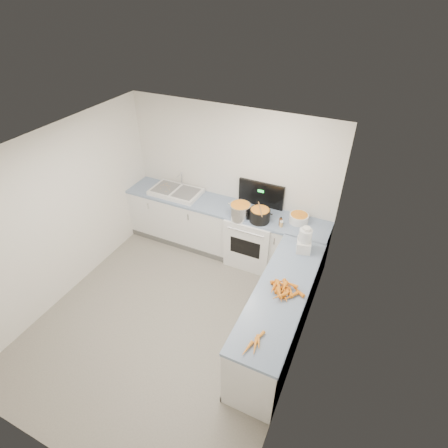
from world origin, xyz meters
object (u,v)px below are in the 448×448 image
at_px(food_processor, 305,241).
at_px(stove, 253,237).
at_px(steel_pot, 240,211).
at_px(extract_bottle, 281,222).
at_px(mixing_bowl, 299,218).
at_px(spice_jar, 281,224).
at_px(black_pot, 260,216).
at_px(sink, 176,192).

bearing_deg(food_processor, stove, 150.06).
xyz_separation_m(stove, steel_pot, (-0.17, -0.16, 0.57)).
bearing_deg(food_processor, extract_bottle, 137.38).
bearing_deg(steel_pot, mixing_bowl, 16.01).
relative_size(steel_pot, spice_jar, 3.84).
relative_size(extract_bottle, food_processor, 0.32).
distance_m(spice_jar, food_processor, 0.60).
distance_m(stove, extract_bottle, 0.71).
bearing_deg(black_pot, food_processor, -26.84).
xyz_separation_m(mixing_bowl, spice_jar, (-0.20, -0.23, -0.02)).
xyz_separation_m(black_pot, extract_bottle, (0.33, 0.03, -0.03)).
relative_size(sink, black_pot, 2.74).
xyz_separation_m(steel_pot, mixing_bowl, (0.87, 0.25, -0.03)).
height_order(sink, extract_bottle, sink).
relative_size(steel_pot, food_processor, 0.86).
xyz_separation_m(stove, black_pot, (0.14, -0.14, 0.56)).
relative_size(black_pot, extract_bottle, 2.52).
bearing_deg(sink, stove, -0.62).
bearing_deg(stove, black_pot, -43.89).
height_order(mixing_bowl, extract_bottle, mixing_bowl).
relative_size(steel_pot, extract_bottle, 2.65).
relative_size(black_pot, spice_jar, 3.65).
distance_m(sink, food_processor, 2.45).
height_order(stove, sink, stove).
height_order(stove, spice_jar, stove).
height_order(steel_pot, black_pot, steel_pot).
bearing_deg(steel_pot, sink, 172.10).
distance_m(mixing_bowl, food_processor, 0.67).
bearing_deg(stove, steel_pot, -136.82).
bearing_deg(black_pot, spice_jar, -0.96).
height_order(steel_pot, spice_jar, steel_pot).
bearing_deg(food_processor, black_pot, 153.16).
height_order(extract_bottle, food_processor, food_processor).
distance_m(sink, mixing_bowl, 2.15).
distance_m(stove, mixing_bowl, 0.88).
height_order(sink, steel_pot, sink).
relative_size(stove, food_processor, 3.55).
xyz_separation_m(steel_pot, black_pot, (0.32, 0.02, -0.01)).
bearing_deg(black_pot, stove, 136.11).
xyz_separation_m(sink, black_pot, (1.59, -0.15, 0.05)).
bearing_deg(steel_pot, extract_bottle, 4.55).
relative_size(sink, mixing_bowl, 2.94).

